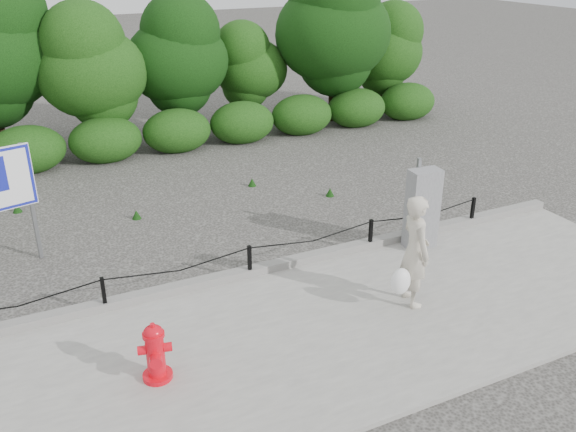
% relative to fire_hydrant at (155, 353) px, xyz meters
% --- Properties ---
extents(ground, '(90.00, 90.00, 0.00)m').
position_rel_fire_hydrant_xyz_m(ground, '(2.18, 2.00, -0.49)').
color(ground, '#2D2B28').
rests_on(ground, ground).
extents(sidewalk, '(14.00, 4.00, 0.08)m').
position_rel_fire_hydrant_xyz_m(sidewalk, '(2.18, 0.00, -0.45)').
color(sidewalk, gray).
rests_on(sidewalk, ground).
extents(curb, '(14.00, 0.22, 0.14)m').
position_rel_fire_hydrant_xyz_m(curb, '(2.18, 2.05, -0.34)').
color(curb, slate).
rests_on(curb, sidewalk).
extents(chain_barrier, '(10.06, 0.06, 0.60)m').
position_rel_fire_hydrant_xyz_m(chain_barrier, '(2.18, 2.00, -0.04)').
color(chain_barrier, black).
rests_on(chain_barrier, sidewalk).
extents(treeline, '(19.96, 4.05, 5.15)m').
position_rel_fire_hydrant_xyz_m(treeline, '(2.70, 10.94, 2.13)').
color(treeline, black).
rests_on(treeline, ground).
extents(fire_hydrant, '(0.49, 0.50, 0.87)m').
position_rel_fire_hydrant_xyz_m(fire_hydrant, '(0.00, 0.00, 0.00)').
color(fire_hydrant, red).
rests_on(fire_hydrant, sidewalk).
extents(pedestrian, '(0.80, 0.75, 1.87)m').
position_rel_fire_hydrant_xyz_m(pedestrian, '(4.21, 0.08, 0.50)').
color(pedestrian, beige).
rests_on(pedestrian, sidewalk).
extents(utility_cabinet, '(0.61, 0.44, 1.72)m').
position_rel_fire_hydrant_xyz_m(utility_cabinet, '(5.59, 1.67, 0.37)').
color(utility_cabinet, gray).
rests_on(utility_cabinet, sidewalk).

